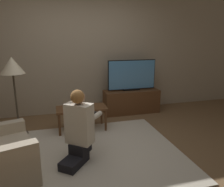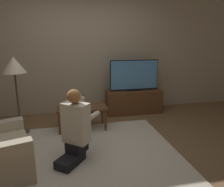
# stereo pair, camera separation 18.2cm
# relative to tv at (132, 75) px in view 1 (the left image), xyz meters

# --- Properties ---
(ground_plane) EXTENTS (10.00, 10.00, 0.00)m
(ground_plane) POSITION_rel_tv_xyz_m (-1.04, -1.55, -0.83)
(ground_plane) COLOR brown
(wall_back) EXTENTS (10.00, 0.06, 2.60)m
(wall_back) POSITION_rel_tv_xyz_m (-1.04, 0.38, 0.47)
(wall_back) COLOR tan
(wall_back) RESTS_ON ground_plane
(rug) EXTENTS (2.25, 2.09, 0.02)m
(rug) POSITION_rel_tv_xyz_m (-1.04, -1.55, -0.83)
(rug) COLOR beige
(rug) RESTS_ON ground_plane
(tv_stand) EXTENTS (1.20, 0.39, 0.50)m
(tv_stand) POSITION_rel_tv_xyz_m (0.00, -0.00, -0.58)
(tv_stand) COLOR brown
(tv_stand) RESTS_ON ground_plane
(tv) EXTENTS (1.05, 0.08, 0.65)m
(tv) POSITION_rel_tv_xyz_m (0.00, 0.00, 0.00)
(tv) COLOR black
(tv) RESTS_ON tv_stand
(coffee_table) EXTENTS (0.87, 0.41, 0.43)m
(coffee_table) POSITION_rel_tv_xyz_m (-1.18, -0.67, -0.46)
(coffee_table) COLOR brown
(coffee_table) RESTS_ON ground_plane
(floor_lamp) EXTENTS (0.38, 0.38, 1.32)m
(floor_lamp) POSITION_rel_tv_xyz_m (-2.23, -0.60, 0.27)
(floor_lamp) COLOR #4C4233
(floor_lamp) RESTS_ON ground_plane
(person_kneeling) EXTENTS (0.67, 0.74, 0.97)m
(person_kneeling) POSITION_rel_tv_xyz_m (-1.34, -1.67, -0.35)
(person_kneeling) COLOR black
(person_kneeling) RESTS_ON rug
(table_lamp) EXTENTS (0.18, 0.18, 0.17)m
(table_lamp) POSITION_rel_tv_xyz_m (-1.21, -0.66, -0.30)
(table_lamp) COLOR #4C3823
(table_lamp) RESTS_ON coffee_table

